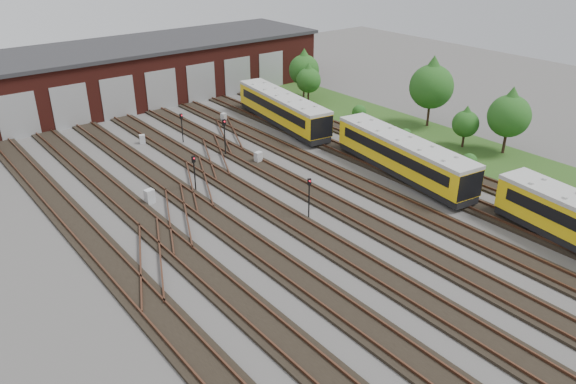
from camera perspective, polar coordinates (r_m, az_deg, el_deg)
ground at (r=37.35m, az=7.26°, el=-4.86°), size 120.00×120.00×0.00m
track_network at (r=37.55m, az=6.45°, el=-4.44°), size 30.40×70.00×0.33m
maintenance_shed at (r=68.23m, az=-17.38°, el=11.29°), size 51.00×12.50×6.35m
grass_verge at (r=56.46m, az=13.87°, el=5.45°), size 8.00×55.00×0.05m
metro_train at (r=46.44m, az=11.62°, el=3.66°), size 4.48×46.55×2.96m
signal_mast_0 at (r=43.43m, az=-9.51°, el=2.34°), size 0.26×0.24×2.94m
signal_mast_1 at (r=49.93m, az=-6.47°, el=6.01°), size 0.28×0.27×3.38m
signal_mast_2 at (r=53.85m, az=-10.75°, el=6.81°), size 0.27×0.26×2.82m
signal_mast_3 at (r=38.95m, az=2.16°, el=-0.09°), size 0.27×0.26×3.01m
relay_cabinet_0 at (r=42.78m, az=-13.88°, el=-0.45°), size 0.73×0.63×1.10m
relay_cabinet_1 at (r=54.86m, az=-14.58°, el=5.22°), size 0.62×0.57×0.85m
relay_cabinet_2 at (r=48.71m, az=-3.03°, el=3.52°), size 0.65×0.56×1.00m
relay_cabinet_3 at (r=59.63m, az=-6.56°, el=7.54°), size 0.65×0.60×0.88m
relay_cabinet_4 at (r=55.90m, az=6.42°, el=6.38°), size 0.70×0.62×1.02m
tree_0 at (r=66.87m, az=1.64°, el=12.65°), size 3.54×3.54×5.86m
tree_1 at (r=65.00m, az=2.11°, el=11.56°), size 2.81×2.81×4.66m
tree_2 at (r=58.37m, az=14.42°, el=10.83°), size 4.37×4.37×7.25m
tree_3 at (r=53.92m, az=17.63°, el=6.92°), size 2.43×2.43×4.02m
tree_4 at (r=53.24m, az=21.62°, el=7.65°), size 3.73×3.73×6.19m
bush_0 at (r=50.16m, az=17.95°, el=3.18°), size 1.41×1.41×1.41m
bush_1 at (r=55.57m, az=11.87°, el=5.93°), size 1.15×1.15×1.15m
bush_2 at (r=61.13m, az=7.25°, el=8.28°), size 1.52×1.52×1.52m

